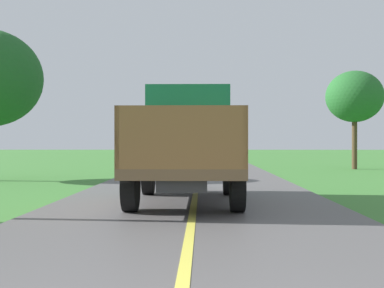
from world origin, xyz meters
TOP-DOWN VIEW (x-y plane):
  - banana_truck_near at (-0.16, 10.81)m, footprint 2.38×5.82m
  - roadside_tree_near_left at (8.35, 26.33)m, footprint 3.06×3.06m

SIDE VIEW (x-z plane):
  - banana_truck_near at x=-0.16m, z-range 0.06..2.86m
  - roadside_tree_near_left at x=8.35m, z-range 1.24..6.53m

